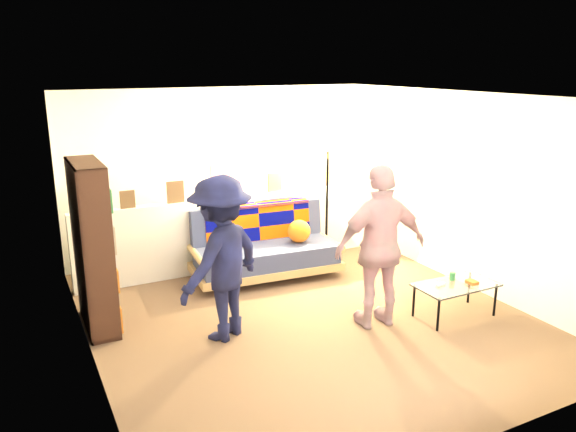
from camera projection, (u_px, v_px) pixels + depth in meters
The scene contains 10 objects.
ground at pixel (304, 315), 6.28m from camera, with size 5.00×5.00×0.00m, color brown.
room_shell at pixel (285, 161), 6.24m from camera, with size 4.60×5.05×2.45m.
half_wall_ledge at pixel (242, 231), 7.69m from camera, with size 4.45×0.15×1.00m, color silver.
ledge_decor at pixel (225, 184), 7.39m from camera, with size 2.97×0.02×0.45m.
futon_sofa at pixel (265, 248), 7.35m from camera, with size 1.96×1.06×0.81m.
bookshelf at pixel (93, 252), 5.81m from camera, with size 0.30×0.89×1.78m.
coffee_table at pixel (456, 286), 6.16m from camera, with size 0.91×0.50×0.47m.
floor_lamp at pixel (326, 180), 7.67m from camera, with size 0.38×0.31×1.65m.
person_left at pixel (221, 259), 5.59m from camera, with size 1.09×0.62×1.68m, color black.
person_right at pixel (381, 247), 5.84m from camera, with size 1.02×0.43×1.74m, color pink.
Camera 1 is at (-2.78, -5.04, 2.73)m, focal length 35.00 mm.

